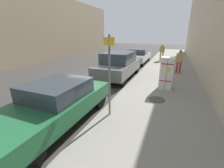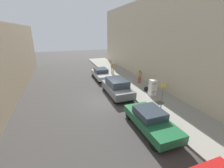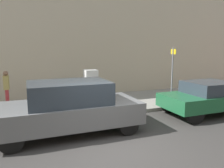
{
  "view_description": "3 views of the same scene",
  "coord_description": "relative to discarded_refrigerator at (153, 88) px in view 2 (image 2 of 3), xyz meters",
  "views": [
    {
      "loc": [
        -4.88,
        8.6,
        2.86
      ],
      "look_at": [
        -2.57,
        2.94,
        0.82
      ],
      "focal_mm": 24.0,
      "sensor_mm": 36.0,
      "label": 1
    },
    {
      "loc": [
        3.82,
        12.46,
        6.34
      ],
      "look_at": [
        -1.08,
        -1.29,
        1.12
      ],
      "focal_mm": 24.0,
      "sensor_mm": 36.0,
      "label": 2
    },
    {
      "loc": [
        5.51,
        -2.13,
        2.76
      ],
      "look_at": [
        -1.53,
        0.62,
        1.56
      ],
      "focal_mm": 35.0,
      "sensor_mm": 36.0,
      "label": 3
    }
  ],
  "objects": [
    {
      "name": "sidewalk_slab",
      "position": [
        0.06,
        -0.73,
        -0.89
      ],
      "size": [
        3.94,
        44.0,
        0.16
      ],
      "primitive_type": "cube",
      "color": "gray",
      "rests_on": "ground"
    },
    {
      "name": "parked_sedan_silver",
      "position": [
        3.16,
        -7.66,
        -0.24
      ],
      "size": [
        1.87,
        4.68,
        1.4
      ],
      "color": "silver",
      "rests_on": "ground"
    },
    {
      "name": "building_facade_near",
      "position": [
        -3.04,
        -0.73,
        4.06
      ],
      "size": [
        2.26,
        39.6,
        10.06
      ],
      "primitive_type": "cube",
      "color": "beige",
      "rests_on": "ground"
    },
    {
      "name": "discarded_refrigerator",
      "position": [
        0.0,
        0.0,
        0.0
      ],
      "size": [
        0.64,
        0.6,
        1.63
      ],
      "color": "white",
      "rests_on": "sidewalk_slab"
    },
    {
      "name": "parked_suv_gray",
      "position": [
        3.16,
        -1.63,
        -0.08
      ],
      "size": [
        2.0,
        4.64,
        1.73
      ],
      "color": "slate",
      "rests_on": "ground"
    },
    {
      "name": "manhole_cover",
      "position": [
        0.22,
        1.62,
        -0.81
      ],
      "size": [
        0.7,
        0.7,
        0.02
      ],
      "primitive_type": "cylinder",
      "color": "#47443F",
      "rests_on": "sidewalk_slab"
    },
    {
      "name": "ground_plane",
      "position": [
        4.65,
        -0.73,
        -0.97
      ],
      "size": [
        80.0,
        80.0,
        0.0
      ],
      "primitive_type": "plane",
      "color": "#383533"
    },
    {
      "name": "trash_bag",
      "position": [
        -0.06,
        -1.2,
        -0.57
      ],
      "size": [
        0.5,
        0.5,
        0.5
      ],
      "primitive_type": "sphere",
      "color": "black",
      "rests_on": "sidewalk_slab"
    },
    {
      "name": "street_sign_post",
      "position": [
        1.64,
        3.53,
        0.69
      ],
      "size": [
        0.36,
        0.07,
        2.7
      ],
      "color": "slate",
      "rests_on": "sidewalk_slab"
    },
    {
      "name": "pedestrian_walking_far",
      "position": [
        0.96,
        -9.15,
        0.22
      ],
      "size": [
        0.51,
        0.24,
        1.77
      ],
      "rotation": [
        0.0,
        0.0,
        6.15
      ],
      "color": "#A8934C",
      "rests_on": "sidewalk_slab"
    },
    {
      "name": "parked_sedan_green",
      "position": [
        3.16,
        4.5,
        -0.23
      ],
      "size": [
        1.89,
        4.52,
        1.41
      ],
      "color": "#1E6038",
      "rests_on": "ground"
    },
    {
      "name": "pedestrian_standing_near",
      "position": [
        -0.66,
        -3.77,
        0.14
      ],
      "size": [
        0.48,
        0.22,
        1.66
      ],
      "rotation": [
        0.0,
        0.0,
        1.14
      ],
      "color": "#B73338",
      "rests_on": "sidewalk_slab"
    }
  ]
}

